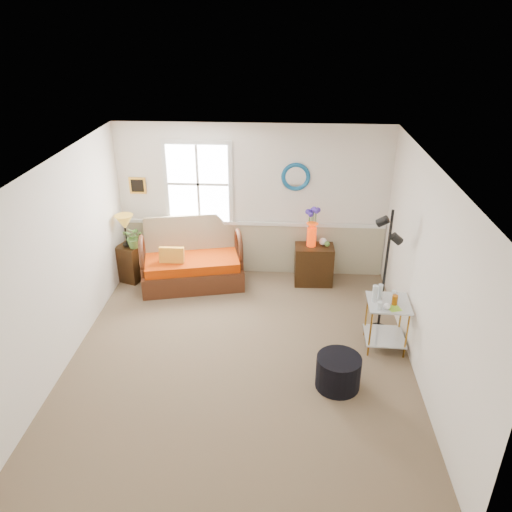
# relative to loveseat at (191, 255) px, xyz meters

# --- Properties ---
(floor) EXTENTS (4.50, 5.00, 0.01)m
(floor) POSITION_rel_loveseat_xyz_m (0.99, -1.99, -0.54)
(floor) COLOR brown
(floor) RESTS_ON ground
(ceiling) EXTENTS (4.50, 5.00, 0.01)m
(ceiling) POSITION_rel_loveseat_xyz_m (0.99, -1.99, 2.06)
(ceiling) COLOR white
(ceiling) RESTS_ON walls
(walls) EXTENTS (4.51, 5.01, 2.60)m
(walls) POSITION_rel_loveseat_xyz_m (0.99, -1.99, 0.76)
(walls) COLOR white
(walls) RESTS_ON floor
(wainscot) EXTENTS (4.46, 0.02, 0.90)m
(wainscot) POSITION_rel_loveseat_xyz_m (0.99, 0.49, -0.09)
(wainscot) COLOR tan
(wainscot) RESTS_ON walls
(chair_rail) EXTENTS (4.46, 0.04, 0.06)m
(chair_rail) POSITION_rel_loveseat_xyz_m (0.99, 0.48, 0.38)
(chair_rail) COLOR white
(chair_rail) RESTS_ON walls
(window) EXTENTS (1.14, 0.06, 1.44)m
(window) POSITION_rel_loveseat_xyz_m (0.09, 0.48, 1.06)
(window) COLOR white
(window) RESTS_ON walls
(picture) EXTENTS (0.28, 0.03, 0.28)m
(picture) POSITION_rel_loveseat_xyz_m (-0.93, 0.49, 1.01)
(picture) COLOR gold
(picture) RESTS_ON walls
(mirror) EXTENTS (0.47, 0.07, 0.47)m
(mirror) POSITION_rel_loveseat_xyz_m (1.69, 0.49, 1.21)
(mirror) COLOR #166A9C
(mirror) RESTS_ON walls
(loveseat) EXTENTS (1.81, 1.28, 1.07)m
(loveseat) POSITION_rel_loveseat_xyz_m (0.00, 0.00, 0.00)
(loveseat) COLOR #602C17
(loveseat) RESTS_ON floor
(throw_pillow) EXTENTS (0.40, 0.11, 0.40)m
(throw_pillow) POSITION_rel_loveseat_xyz_m (-0.28, -0.22, 0.01)
(throw_pillow) COLOR orange
(throw_pillow) RESTS_ON loveseat
(lamp_stand) EXTENTS (0.46, 0.46, 0.64)m
(lamp_stand) POSITION_rel_loveseat_xyz_m (-1.06, 0.06, -0.22)
(lamp_stand) COLOR black
(lamp_stand) RESTS_ON floor
(table_lamp) EXTENTS (0.39, 0.39, 0.55)m
(table_lamp) POSITION_rel_loveseat_xyz_m (-1.08, 0.05, 0.38)
(table_lamp) COLOR #B48628
(table_lamp) RESTS_ON lamp_stand
(potted_plant) EXTENTS (0.40, 0.43, 0.29)m
(potted_plant) POSITION_rel_loveseat_xyz_m (-0.93, 0.01, 0.25)
(potted_plant) COLOR #578537
(potted_plant) RESTS_ON lamp_stand
(cabinet) EXTENTS (0.64, 0.42, 0.68)m
(cabinet) POSITION_rel_loveseat_xyz_m (2.03, 0.15, -0.20)
(cabinet) COLOR black
(cabinet) RESTS_ON floor
(flower_vase) EXTENTS (0.25, 0.25, 0.66)m
(flower_vase) POSITION_rel_loveseat_xyz_m (1.97, 0.18, 0.47)
(flower_vase) COLOR red
(flower_vase) RESTS_ON cabinet
(side_table) EXTENTS (0.57, 0.57, 0.70)m
(side_table) POSITION_rel_loveseat_xyz_m (2.93, -1.60, -0.19)
(side_table) COLOR #A67523
(side_table) RESTS_ON floor
(tabletop_items) EXTENTS (0.50, 0.50, 0.24)m
(tabletop_items) POSITION_rel_loveseat_xyz_m (2.88, -1.63, 0.28)
(tabletop_items) COLOR silver
(tabletop_items) RESTS_ON side_table
(floor_lamp) EXTENTS (0.35, 0.35, 1.86)m
(floor_lamp) POSITION_rel_loveseat_xyz_m (2.92, -1.21, 0.39)
(floor_lamp) COLOR black
(floor_lamp) RESTS_ON floor
(ottoman) EXTENTS (0.69, 0.69, 0.42)m
(ottoman) POSITION_rel_loveseat_xyz_m (2.23, -2.46, -0.33)
(ottoman) COLOR black
(ottoman) RESTS_ON floor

